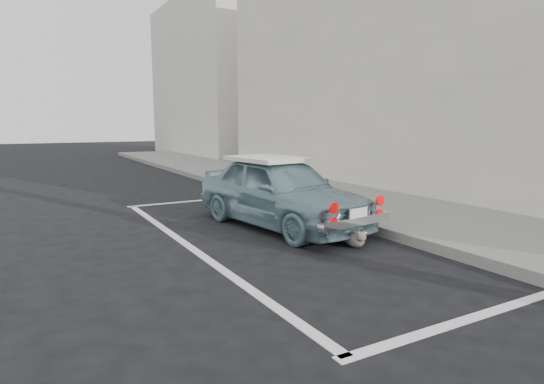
% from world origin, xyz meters
% --- Properties ---
extents(ground, '(80.00, 80.00, 0.00)m').
position_xyz_m(ground, '(0.00, 0.00, 0.00)').
color(ground, black).
rests_on(ground, ground).
extents(sidewalk, '(2.80, 40.00, 0.15)m').
position_xyz_m(sidewalk, '(3.20, 2.00, 0.07)').
color(sidewalk, slate).
rests_on(sidewalk, ground).
extents(shop_building, '(3.50, 18.00, 7.00)m').
position_xyz_m(shop_building, '(6.33, 4.00, 3.49)').
color(shop_building, beige).
rests_on(shop_building, ground).
extents(building_far, '(3.50, 10.00, 8.00)m').
position_xyz_m(building_far, '(6.35, 20.00, 4.00)').
color(building_far, beige).
rests_on(building_far, ground).
extents(pline_rear, '(3.00, 0.12, 0.01)m').
position_xyz_m(pline_rear, '(0.50, -0.50, 0.00)').
color(pline_rear, silver).
rests_on(pline_rear, ground).
extents(pline_front, '(3.00, 0.12, 0.01)m').
position_xyz_m(pline_front, '(0.50, 6.50, 0.00)').
color(pline_front, silver).
rests_on(pline_front, ground).
extents(pline_side, '(0.12, 7.00, 0.01)m').
position_xyz_m(pline_side, '(-0.90, 3.00, 0.00)').
color(pline_side, silver).
rests_on(pline_side, ground).
extents(retro_coupe, '(1.84, 3.61, 1.17)m').
position_xyz_m(retro_coupe, '(0.85, 3.45, 0.59)').
color(retro_coupe, gray).
rests_on(retro_coupe, ground).
extents(cat, '(0.29, 0.52, 0.28)m').
position_xyz_m(cat, '(1.11, 1.82, 0.13)').
color(cat, '#78695B').
rests_on(cat, ground).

